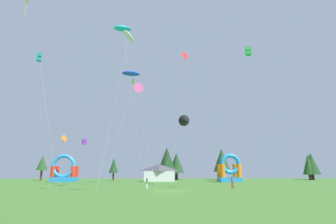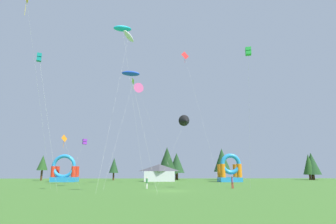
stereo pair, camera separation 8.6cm
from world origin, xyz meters
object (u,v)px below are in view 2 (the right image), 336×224
object	(u,v)px
kite_purple_box	(85,142)
kite_green_box	(248,52)
kite_lime_diamond	(133,82)
kite_teal_box	(39,58)
kite_black_delta	(185,121)
person_left_edge	(232,181)
inflatable_blue_arch	(64,172)
kite_orange_diamond	(64,139)
kite_yellow_diamond	(26,3)
kite_white_parafoil	(129,36)
kite_pink_delta	(138,89)
festival_tent	(159,173)
kite_red_diamond	(185,57)
kite_blue_parafoil	(131,74)
person_near_camera	(147,182)
inflatable_orange_dome	(230,172)
kite_cyan_parafoil	(123,29)

from	to	relation	value
kite_purple_box	kite_green_box	size ratio (longest dim) A/B	0.46
kite_lime_diamond	kite_green_box	distance (m)	21.21
kite_teal_box	kite_black_delta	size ratio (longest dim) A/B	1.36
person_left_edge	inflatable_blue_arch	world-z (taller)	inflatable_blue_arch
kite_orange_diamond	kite_yellow_diamond	size ratio (longest dim) A/B	0.30
inflatable_blue_arch	kite_white_parafoil	bearing A→B (deg)	-57.36
kite_pink_delta	kite_green_box	xyz separation A→B (m)	(17.78, -20.54, -0.57)
festival_tent	kite_lime_diamond	bearing A→B (deg)	-102.51
kite_pink_delta	kite_red_diamond	bearing A→B (deg)	-22.54
person_left_edge	kite_blue_parafoil	bearing A→B (deg)	37.86
person_near_camera	kite_lime_diamond	bearing A→B (deg)	-76.29
kite_red_diamond	kite_purple_box	distance (m)	27.78
kite_green_box	inflatable_blue_arch	world-z (taller)	kite_green_box
kite_orange_diamond	kite_pink_delta	xyz separation A→B (m)	(8.95, 17.37, 13.17)
kite_blue_parafoil	kite_purple_box	world-z (taller)	kite_blue_parafoil
kite_black_delta	kite_yellow_diamond	xyz separation A→B (m)	(-22.86, -17.70, 12.58)
kite_black_delta	festival_tent	xyz separation A→B (m)	(-4.87, 19.66, -9.82)
person_left_edge	kite_yellow_diamond	bearing A→B (deg)	24.51
kite_green_box	kite_orange_diamond	bearing A→B (deg)	173.23
kite_pink_delta	kite_yellow_diamond	xyz separation A→B (m)	(-13.03, -24.04, 4.31)
kite_green_box	person_near_camera	xyz separation A→B (m)	(-14.78, 6.37, -18.66)
kite_lime_diamond	inflatable_orange_dome	world-z (taller)	kite_lime_diamond
kite_black_delta	kite_cyan_parafoil	world-z (taller)	kite_cyan_parafoil
kite_black_delta	person_left_edge	distance (m)	14.83
kite_cyan_parafoil	kite_green_box	xyz separation A→B (m)	(19.75, -8.64, -8.28)
kite_blue_parafoil	kite_orange_diamond	bearing A→B (deg)	148.29
kite_pink_delta	person_near_camera	distance (m)	24.08
inflatable_orange_dome	kite_yellow_diamond	bearing A→B (deg)	-136.11
kite_green_box	kite_yellow_diamond	size ratio (longest dim) A/B	0.80
kite_cyan_parafoil	kite_yellow_diamond	size ratio (longest dim) A/B	1.13
kite_red_diamond	kite_pink_delta	distance (m)	12.36
kite_green_box	kite_black_delta	bearing A→B (deg)	119.25
kite_purple_box	inflatable_blue_arch	size ratio (longest dim) A/B	1.41
kite_pink_delta	inflatable_blue_arch	xyz separation A→B (m)	(-18.11, 10.82, -18.00)
kite_white_parafoil	kite_black_delta	world-z (taller)	kite_white_parafoil
person_near_camera	inflatable_blue_arch	world-z (taller)	inflatable_blue_arch
kite_blue_parafoil	kite_cyan_parafoil	world-z (taller)	kite_cyan_parafoil
kite_pink_delta	kite_yellow_diamond	world-z (taller)	kite_yellow_diamond
kite_teal_box	kite_black_delta	world-z (taller)	kite_teal_box
inflatable_blue_arch	festival_tent	size ratio (longest dim) A/B	0.86
kite_black_delta	person_left_edge	bearing A→B (deg)	-50.70
person_near_camera	kite_purple_box	bearing A→B (deg)	-63.81
kite_purple_box	inflatable_orange_dome	distance (m)	34.89
kite_orange_diamond	kite_white_parafoil	world-z (taller)	kite_white_parafoil
kite_teal_box	person_left_edge	bearing A→B (deg)	16.98
festival_tent	kite_black_delta	bearing A→B (deg)	-76.08
kite_white_parafoil	kite_lime_diamond	xyz separation A→B (m)	(0.13, 8.22, -4.88)
kite_purple_box	person_near_camera	size ratio (longest dim) A/B	5.45
kite_black_delta	kite_lime_diamond	size ratio (longest dim) A/B	0.68
kite_teal_box	kite_orange_diamond	bearing A→B (deg)	65.57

